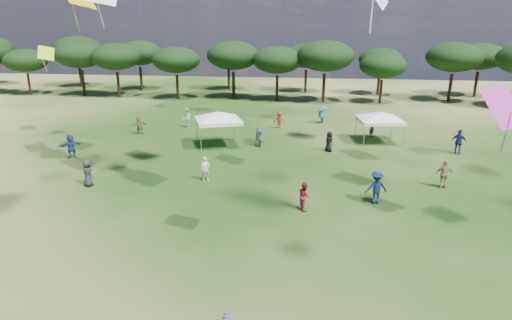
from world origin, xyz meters
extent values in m
cylinder|color=black|center=(-36.96, 45.10, 1.46)|extent=(0.33, 0.33, 2.92)
ellipsoid|color=black|center=(-36.96, 45.10, 4.67)|extent=(5.67, 5.67, 3.06)
cylinder|color=black|center=(-29.06, 45.29, 1.75)|extent=(0.40, 0.40, 3.49)
ellipsoid|color=black|center=(-29.06, 45.29, 5.59)|extent=(6.79, 6.79, 3.66)
cylinder|color=black|center=(-23.92, 45.02, 1.66)|extent=(0.38, 0.38, 3.32)
ellipsoid|color=black|center=(-23.92, 45.02, 5.31)|extent=(6.44, 6.44, 3.47)
cylinder|color=black|center=(-15.51, 44.30, 1.57)|extent=(0.36, 0.36, 3.14)
ellipsoid|color=black|center=(-15.51, 44.30, 5.03)|extent=(6.11, 6.11, 3.29)
cylinder|color=black|center=(-8.39, 45.81, 1.73)|extent=(0.40, 0.40, 3.46)
ellipsoid|color=black|center=(-8.39, 45.81, 5.54)|extent=(6.73, 6.73, 3.63)
cylinder|color=black|center=(-2.58, 44.63, 1.61)|extent=(0.37, 0.37, 3.21)
ellipsoid|color=black|center=(-2.58, 44.63, 5.14)|extent=(6.24, 6.24, 3.36)
cylinder|color=black|center=(3.26, 44.18, 1.78)|extent=(0.41, 0.41, 3.56)
ellipsoid|color=black|center=(3.26, 44.18, 5.69)|extent=(6.91, 6.91, 3.73)
cylinder|color=black|center=(10.19, 44.51, 1.44)|extent=(0.33, 0.33, 2.88)
ellipsoid|color=black|center=(10.19, 44.51, 4.61)|extent=(5.60, 5.60, 3.02)
cylinder|color=black|center=(18.96, 46.98, 1.72)|extent=(0.39, 0.39, 3.44)
ellipsoid|color=black|center=(18.96, 46.98, 5.51)|extent=(6.69, 6.69, 3.60)
cylinder|color=black|center=(-34.09, 53.56, 1.81)|extent=(0.41, 0.41, 3.62)
ellipsoid|color=black|center=(-34.09, 53.56, 5.80)|extent=(7.03, 7.03, 3.79)
cylinder|color=black|center=(-23.40, 51.57, 1.68)|extent=(0.39, 0.39, 3.37)
ellipsoid|color=black|center=(-23.40, 51.57, 5.39)|extent=(6.54, 6.54, 3.53)
cylinder|color=black|center=(-10.52, 53.31, 1.56)|extent=(0.36, 0.36, 3.11)
ellipsoid|color=black|center=(-10.52, 53.31, 4.98)|extent=(6.05, 6.05, 3.26)
cylinder|color=black|center=(0.83, 52.52, 1.60)|extent=(0.37, 0.37, 3.20)
ellipsoid|color=black|center=(0.83, 52.52, 5.12)|extent=(6.21, 6.21, 3.35)
cylinder|color=black|center=(10.82, 51.34, 1.50)|extent=(0.34, 0.34, 2.99)
ellipsoid|color=black|center=(10.82, 51.34, 4.79)|extent=(5.81, 5.81, 3.13)
cylinder|color=black|center=(23.62, 51.75, 1.66)|extent=(0.38, 0.38, 3.31)
ellipsoid|color=black|center=(23.62, 51.75, 5.30)|extent=(6.43, 6.43, 3.47)
cylinder|color=gray|center=(-6.12, 20.43, 1.07)|extent=(0.06, 0.06, 2.14)
cylinder|color=gray|center=(-3.18, 21.58, 1.07)|extent=(0.06, 0.06, 2.14)
cylinder|color=gray|center=(-7.28, 23.37, 1.07)|extent=(0.06, 0.06, 2.14)
cylinder|color=gray|center=(-4.34, 24.52, 1.07)|extent=(0.06, 0.06, 2.14)
cube|color=white|center=(-5.23, 22.47, 2.09)|extent=(4.30, 4.30, 0.25)
pyramid|color=white|center=(-5.23, 22.47, 2.82)|extent=(6.29, 6.29, 0.60)
cylinder|color=gray|center=(6.14, 23.79, 0.94)|extent=(0.06, 0.06, 1.89)
cylinder|color=gray|center=(9.23, 24.18, 0.94)|extent=(0.06, 0.06, 1.89)
cylinder|color=gray|center=(5.75, 26.89, 0.94)|extent=(0.06, 0.06, 1.89)
cylinder|color=gray|center=(8.84, 27.28, 0.94)|extent=(0.06, 0.06, 1.89)
cube|color=white|center=(7.49, 25.54, 1.84)|extent=(3.67, 3.67, 0.25)
pyramid|color=white|center=(7.49, 25.54, 2.56)|extent=(6.63, 6.63, 0.60)
cube|color=white|center=(-0.31, 1.62, 0.30)|extent=(0.27, 0.22, 0.24)
cylinder|color=white|center=(-0.48, 1.64, 0.30)|extent=(0.14, 0.25, 0.15)
cylinder|color=white|center=(-0.19, 1.72, 0.30)|extent=(0.14, 0.25, 0.15)
sphere|color=#E0B293|center=(-0.31, 1.62, 0.46)|extent=(0.17, 0.17, 0.17)
cone|color=#5083BC|center=(-0.31, 1.62, 0.50)|extent=(0.28, 0.28, 0.03)
cylinder|color=#5083BC|center=(-0.31, 1.62, 0.54)|extent=(0.18, 0.18, 0.07)
imported|color=navy|center=(12.93, 22.89, 0.94)|extent=(1.18, 0.94, 1.87)
imported|color=#276176|center=(2.91, 32.25, 0.89)|extent=(1.45, 2.24, 1.78)
imported|color=#434347|center=(-2.07, 22.93, 0.82)|extent=(1.19, 2.09, 1.64)
imported|color=silver|center=(-4.33, 14.74, 0.77)|extent=(0.67, 0.63, 1.54)
imported|color=navy|center=(5.61, 12.49, 0.93)|extent=(1.33, 0.95, 1.86)
imported|color=silver|center=(-9.65, 28.56, 0.92)|extent=(1.03, 1.11, 1.84)
imported|color=#2A2B2F|center=(7.17, 27.30, 0.83)|extent=(0.65, 0.72, 1.65)
imported|color=black|center=(3.38, 22.28, 0.78)|extent=(0.87, 0.91, 1.57)
imported|color=#9E8156|center=(9.88, 15.39, 0.86)|extent=(1.02, 0.44, 1.72)
imported|color=navy|center=(-15.15, 18.12, 0.88)|extent=(1.52, 1.53, 1.76)
imported|color=olive|center=(-13.03, 25.52, 0.82)|extent=(1.58, 1.12, 1.65)
imported|color=maroon|center=(-1.02, 29.46, 0.78)|extent=(1.06, 0.67, 1.57)
imported|color=#28282C|center=(-11.05, 12.86, 0.81)|extent=(0.94, 0.81, 1.62)
imported|color=#A41B33|center=(1.83, 11.16, 0.76)|extent=(0.78, 0.88, 1.52)
plane|color=#B2DA17|center=(-19.26, 22.98, 7.10)|extent=(1.76, 1.97, 1.28)
plane|color=#B22CA5|center=(10.10, 9.66, 5.88)|extent=(2.50, 2.03, 1.73)
camera|label=1|loc=(2.10, -9.53, 9.19)|focal=30.00mm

